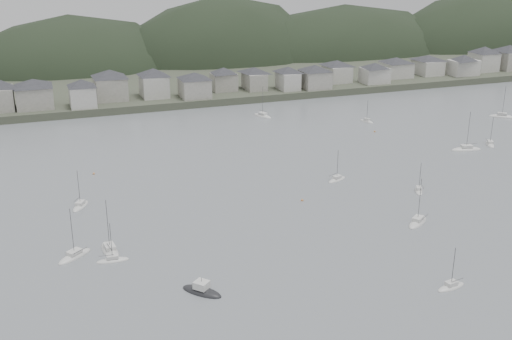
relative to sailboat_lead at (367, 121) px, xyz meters
name	(u,v)px	position (x,y,z in m)	size (l,w,h in m)	color
far_shore_land	(127,58)	(-63.57, 167.23, 1.32)	(900.00, 250.00, 3.00)	#383D2D
forested_ridge	(145,88)	(-58.74, 141.63, -11.47)	(851.55, 103.94, 102.57)	black
waterfront_town	(280,75)	(-12.98, 55.57, 8.48)	(451.48, 28.46, 12.92)	gray
sailboat_lead	(367,121)	(0.00, 0.00, 0.00)	(3.91, 6.93, 9.06)	silver
moored_fleet	(199,205)	(-80.59, -57.24, -0.01)	(254.70, 176.90, 13.80)	silver
motor_launch_far	(202,291)	(-91.24, -98.89, 0.10)	(8.02, 8.49, 4.04)	black
mooring_buoys	(201,211)	(-81.10, -61.02, -0.03)	(152.69, 139.36, 0.70)	#C98143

